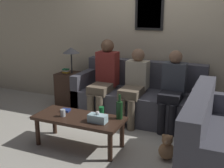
{
  "coord_description": "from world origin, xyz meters",
  "views": [
    {
      "loc": [
        1.33,
        -3.68,
        1.77
      ],
      "look_at": [
        -0.2,
        -0.15,
        0.72
      ],
      "focal_mm": 45.0,
      "sensor_mm": 36.0,
      "label": 1
    }
  ],
  "objects_px": {
    "wine_bottle": "(119,110)",
    "person_middle": "(134,83)",
    "couch_main": "(139,99)",
    "couch_side": "(224,149)",
    "drinking_glass": "(63,113)",
    "person_right": "(173,87)",
    "coffee_table": "(79,121)",
    "person_left": "(104,76)",
    "teddy_bear": "(167,148)"
  },
  "relations": [
    {
      "from": "wine_bottle",
      "to": "person_middle",
      "type": "distance_m",
      "value": 0.94
    },
    {
      "from": "couch_main",
      "to": "wine_bottle",
      "type": "distance_m",
      "value": 1.14
    },
    {
      "from": "couch_side",
      "to": "drinking_glass",
      "type": "relative_size",
      "value": 17.85
    },
    {
      "from": "person_right",
      "to": "couch_side",
      "type": "bearing_deg",
      "value": -53.86
    },
    {
      "from": "wine_bottle",
      "to": "person_right",
      "type": "xyz_separation_m",
      "value": [
        0.47,
        0.91,
        0.11
      ]
    },
    {
      "from": "coffee_table",
      "to": "person_right",
      "type": "xyz_separation_m",
      "value": [
        0.97,
        1.07,
        0.29
      ]
    },
    {
      "from": "coffee_table",
      "to": "person_right",
      "type": "height_order",
      "value": "person_right"
    },
    {
      "from": "couch_side",
      "to": "person_left",
      "type": "height_order",
      "value": "person_left"
    },
    {
      "from": "coffee_table",
      "to": "drinking_glass",
      "type": "xyz_separation_m",
      "value": [
        -0.2,
        -0.07,
        0.1
      ]
    },
    {
      "from": "couch_side",
      "to": "person_right",
      "type": "bearing_deg",
      "value": 36.14
    },
    {
      "from": "person_left",
      "to": "person_middle",
      "type": "height_order",
      "value": "person_left"
    },
    {
      "from": "couch_main",
      "to": "person_left",
      "type": "bearing_deg",
      "value": -161.35
    },
    {
      "from": "couch_main",
      "to": "coffee_table",
      "type": "distance_m",
      "value": 1.33
    },
    {
      "from": "drinking_glass",
      "to": "person_middle",
      "type": "distance_m",
      "value": 1.3
    },
    {
      "from": "wine_bottle",
      "to": "teddy_bear",
      "type": "distance_m",
      "value": 0.74
    },
    {
      "from": "coffee_table",
      "to": "person_right",
      "type": "relative_size",
      "value": 1.0
    },
    {
      "from": "couch_main",
      "to": "drinking_glass",
      "type": "height_order",
      "value": "couch_main"
    },
    {
      "from": "person_left",
      "to": "person_middle",
      "type": "relative_size",
      "value": 1.11
    },
    {
      "from": "couch_side",
      "to": "wine_bottle",
      "type": "xyz_separation_m",
      "value": [
        -1.25,
        0.16,
        0.21
      ]
    },
    {
      "from": "couch_main",
      "to": "wine_bottle",
      "type": "relative_size",
      "value": 6.41
    },
    {
      "from": "person_left",
      "to": "person_right",
      "type": "distance_m",
      "value": 1.11
    },
    {
      "from": "drinking_glass",
      "to": "teddy_bear",
      "type": "xyz_separation_m",
      "value": [
        1.32,
        0.2,
        -0.32
      ]
    },
    {
      "from": "drinking_glass",
      "to": "couch_side",
      "type": "bearing_deg",
      "value": 1.95
    },
    {
      "from": "couch_side",
      "to": "person_middle",
      "type": "relative_size",
      "value": 1.46
    },
    {
      "from": "wine_bottle",
      "to": "person_left",
      "type": "distance_m",
      "value": 1.14
    },
    {
      "from": "person_right",
      "to": "teddy_bear",
      "type": "distance_m",
      "value": 1.08
    },
    {
      "from": "couch_side",
      "to": "drinking_glass",
      "type": "distance_m",
      "value": 1.95
    },
    {
      "from": "couch_main",
      "to": "person_left",
      "type": "height_order",
      "value": "person_left"
    },
    {
      "from": "teddy_bear",
      "to": "couch_main",
      "type": "bearing_deg",
      "value": 122.5
    },
    {
      "from": "couch_main",
      "to": "person_left",
      "type": "relative_size",
      "value": 1.6
    },
    {
      "from": "teddy_bear",
      "to": "drinking_glass",
      "type": "bearing_deg",
      "value": -171.56
    },
    {
      "from": "person_left",
      "to": "person_right",
      "type": "xyz_separation_m",
      "value": [
        1.11,
        -0.02,
        -0.05
      ]
    },
    {
      "from": "person_middle",
      "to": "couch_side",
      "type": "bearing_deg",
      "value": -38.3
    },
    {
      "from": "couch_side",
      "to": "teddy_bear",
      "type": "distance_m",
      "value": 0.67
    },
    {
      "from": "couch_main",
      "to": "couch_side",
      "type": "bearing_deg",
      "value": -43.18
    },
    {
      "from": "coffee_table",
      "to": "couch_side",
      "type": "bearing_deg",
      "value": -0.01
    },
    {
      "from": "couch_main",
      "to": "couch_side",
      "type": "distance_m",
      "value": 1.85
    },
    {
      "from": "wine_bottle",
      "to": "person_left",
      "type": "height_order",
      "value": "person_left"
    },
    {
      "from": "wine_bottle",
      "to": "person_right",
      "type": "bearing_deg",
      "value": 62.6
    },
    {
      "from": "person_right",
      "to": "teddy_bear",
      "type": "bearing_deg",
      "value": -80.67
    },
    {
      "from": "couch_main",
      "to": "couch_side",
      "type": "relative_size",
      "value": 1.22
    },
    {
      "from": "person_left",
      "to": "person_middle",
      "type": "distance_m",
      "value": 0.52
    },
    {
      "from": "couch_side",
      "to": "person_left",
      "type": "relative_size",
      "value": 1.31
    },
    {
      "from": "couch_main",
      "to": "wine_bottle",
      "type": "height_order",
      "value": "couch_main"
    },
    {
      "from": "person_right",
      "to": "teddy_bear",
      "type": "xyz_separation_m",
      "value": [
        0.15,
        -0.94,
        -0.51
      ]
    },
    {
      "from": "couch_main",
      "to": "teddy_bear",
      "type": "bearing_deg",
      "value": -57.5
    },
    {
      "from": "drinking_glass",
      "to": "person_middle",
      "type": "xyz_separation_m",
      "value": [
        0.57,
        1.15,
        0.18
      ]
    },
    {
      "from": "couch_main",
      "to": "drinking_glass",
      "type": "distance_m",
      "value": 1.47
    },
    {
      "from": "couch_main",
      "to": "person_right",
      "type": "bearing_deg",
      "value": -19.29
    },
    {
      "from": "person_right",
      "to": "person_middle",
      "type": "bearing_deg",
      "value": 178.15
    }
  ]
}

